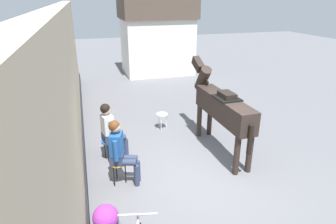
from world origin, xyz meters
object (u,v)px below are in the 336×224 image
Objects in this scene: flower_planter_near at (106,223)px; spare_stool_white at (162,116)px; seated_visitor_near at (120,149)px; seated_visitor_far at (110,129)px; saddled_horse_center at (221,106)px.

spare_stool_white is (1.93, 3.74, 0.07)m from flower_planter_near.
seated_visitor_near is 2.77m from spare_stool_white.
seated_visitor_far is (-0.08, 1.02, 0.00)m from seated_visitor_near.
flower_planter_near is at bearing -143.74° from saddled_horse_center.
seated_visitor_far is at bearing -140.91° from spare_stool_white.
flower_planter_near is (-0.36, -2.47, -0.44)m from seated_visitor_far.
seated_visitor_far is at bearing 173.27° from saddled_horse_center.
spare_stool_white is (1.57, 1.28, -0.38)m from seated_visitor_far.
spare_stool_white is at bearing 39.09° from seated_visitor_far.
spare_stool_white is (-1.01, 1.58, -0.76)m from saddled_horse_center.
seated_visitor_far is 3.02× the size of spare_stool_white.
spare_stool_white is at bearing 56.99° from seated_visitor_near.
seated_visitor_far is at bearing 81.60° from flower_planter_near.
saddled_horse_center is 6.52× the size of spare_stool_white.
saddled_horse_center reaches higher than flower_planter_near.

